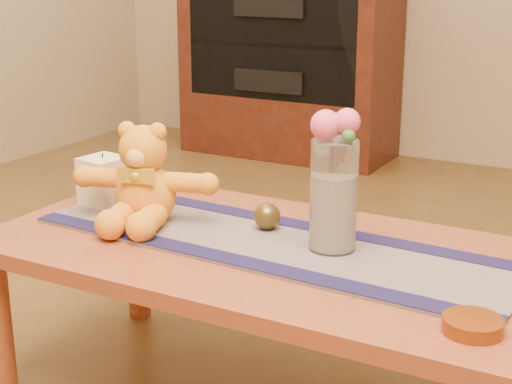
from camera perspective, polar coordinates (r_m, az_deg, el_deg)
The scene contains 22 objects.
coffee_table_top at distance 1.86m, azimuth 1.35°, elevation -4.63°, with size 1.40×0.70×0.04m, color brown.
table_leg_bl at distance 2.50m, azimuth -8.69°, elevation -4.67°, with size 0.07×0.07×0.41m, color brown.
persian_runner at distance 1.87m, azimuth 0.92°, elevation -3.73°, with size 1.20×0.35×0.01m, color #16163F.
runner_border_near at distance 1.76m, azimuth -1.50°, elevation -4.99°, with size 1.20×0.06×0.00m, color #161339.
runner_border_far at distance 1.99m, azimuth 3.05°, elevation -2.34°, with size 1.20×0.06×0.00m, color #161339.
teddy_bear at distance 2.00m, azimuth -8.17°, elevation 1.27°, with size 0.36×0.30×0.24m, color orange, non-canonical shape.
pillar_candle at distance 2.18m, azimuth -11.11°, elevation 0.84°, with size 0.11×0.11×0.13m, color #F8E6B6.
candle_wick at distance 2.16m, azimuth -11.21°, elevation 2.65°, with size 0.00×0.00×0.01m, color black.
glass_vase at distance 1.79m, azimuth 5.72°, elevation -0.26°, with size 0.11×0.11×0.26m, color silver.
potpourri_fill at distance 1.80m, azimuth 5.68°, elevation -1.45°, with size 0.09×0.09×0.18m, color beige.
rose_left at distance 1.75m, azimuth 5.14°, elevation 4.92°, with size 0.07×0.07×0.07m, color #EE547A.
rose_right at distance 1.74m, azimuth 6.71°, elevation 5.17°, with size 0.06×0.06×0.06m, color #EE547A.
blue_flower_back at distance 1.78m, azimuth 6.61°, elevation 4.85°, with size 0.04×0.04×0.04m, color #5052AE.
blue_flower_side at distance 1.78m, azimuth 5.23°, elevation 4.65°, with size 0.04×0.04×0.04m, color #5052AE.
leaf_sprig at distance 1.72m, azimuth 6.82°, elevation 4.09°, with size 0.03×0.03×0.03m, color #33662D.
bronze_ball at distance 1.94m, azimuth 0.82°, elevation -1.80°, with size 0.07×0.07×0.07m, color #50411A.
amber_dish at distance 1.50m, azimuth 15.62°, elevation -9.40°, with size 0.11×0.11×0.03m, color #BF5914.
media_cabinet at distance 4.53m, azimuth 2.46°, elevation 9.65°, with size 1.20×0.50×1.10m, color #33120B.
cabinet_cavity at distance 4.30m, azimuth 1.06°, elevation 10.77°, with size 1.02×0.03×0.61m, color black.
cabinet_shelf at distance 4.38m, azimuth 1.59°, elevation 10.87°, with size 1.02×0.20×0.03m, color #33120B.
stereo_upper at distance 4.38m, azimuth 1.73°, elevation 13.47°, with size 0.42×0.28×0.10m, color black.
stereo_lower at distance 4.42m, azimuth 1.69°, elevation 8.34°, with size 0.42×0.28×0.12m, color black.
Camera 1 is at (0.80, -1.54, 1.11)m, focal length 54.46 mm.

